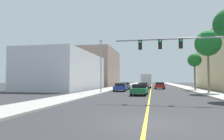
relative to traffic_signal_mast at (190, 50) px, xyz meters
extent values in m
plane|color=#2D2D30|center=(-3.50, 33.10, -4.52)|extent=(192.00, 192.00, 0.00)
cube|color=#9E9B93|center=(-11.82, 33.10, -4.45)|extent=(3.45, 168.00, 0.15)
cube|color=#B2ADA3|center=(4.82, 33.10, -4.45)|extent=(3.45, 168.00, 0.15)
cube|color=yellow|center=(-3.50, 33.10, -4.52)|extent=(0.16, 144.00, 0.01)
cube|color=silver|center=(-20.66, 20.40, -0.85)|extent=(10.85, 21.17, 7.35)
cube|color=gray|center=(-22.28, 45.89, 1.39)|extent=(14.10, 20.52, 11.82)
cylinder|color=gray|center=(-1.49, 0.01, 1.01)|extent=(9.97, 0.14, 0.14)
cube|color=black|center=(-0.74, 0.01, 0.56)|extent=(0.32, 0.24, 0.84)
sphere|color=green|center=(-0.74, -0.13, 0.81)|extent=(0.20, 0.20, 0.20)
cube|color=black|center=(-2.48, 0.01, 0.56)|extent=(0.32, 0.24, 0.84)
sphere|color=green|center=(-2.48, -0.13, 0.81)|extent=(0.20, 0.20, 0.20)
cube|color=black|center=(-4.23, 0.01, 0.56)|extent=(0.32, 0.24, 0.84)
sphere|color=green|center=(-4.23, -0.13, 0.81)|extent=(0.20, 0.20, 0.20)
cube|color=#147233|center=(1.50, 0.01, 1.26)|extent=(1.10, 0.04, 0.28)
cylinder|color=gray|center=(-10.60, 10.43, -0.66)|extent=(0.16, 0.16, 7.43)
cube|color=beige|center=(-10.60, 10.43, 3.20)|extent=(0.56, 0.28, 0.20)
cone|color=#195B23|center=(3.52, 3.75, 2.87)|extent=(0.47, 1.43, 1.03)
cylinder|color=brown|center=(4.70, 12.72, -0.85)|extent=(0.29, 0.29, 7.05)
sphere|color=#1E6B28|center=(4.70, 12.72, 2.68)|extent=(3.65, 3.65, 3.65)
cone|color=#1E6B28|center=(5.78, 12.87, 2.48)|extent=(0.62, 1.61, 1.63)
cone|color=#1E6B28|center=(4.57, 13.81, 2.48)|extent=(1.84, 0.66, 1.29)
cone|color=#1E6B28|center=(3.60, 12.73, 2.48)|extent=(0.45, 1.60, 1.62)
cone|color=#1E6B28|center=(4.49, 11.65, 2.48)|extent=(1.79, 0.77, 1.50)
cylinder|color=brown|center=(4.60, 21.72, -1.62)|extent=(0.31, 0.31, 5.51)
sphere|color=#1E6B28|center=(4.60, 21.72, 1.14)|extent=(2.50, 2.50, 2.50)
cone|color=#1E6B28|center=(5.34, 21.79, 0.94)|extent=(0.54, 1.25, 1.07)
cone|color=#1E6B28|center=(4.94, 22.39, 0.94)|extent=(1.38, 0.97, 1.37)
cone|color=#1E6B28|center=(4.30, 22.41, 0.94)|extent=(1.15, 0.77, 1.29)
cone|color=#1E6B28|center=(3.85, 21.80, 0.94)|extent=(0.55, 1.24, 1.16)
cone|color=#1E6B28|center=(4.19, 21.09, 0.94)|extent=(1.09, 0.87, 1.37)
cone|color=#1E6B28|center=(4.86, 21.01, 0.94)|extent=(1.14, 0.73, 1.24)
cube|color=black|center=(-4.88, 19.40, -3.88)|extent=(1.92, 4.42, 0.65)
cube|color=black|center=(-4.88, 19.28, -3.33)|extent=(1.65, 2.24, 0.45)
cylinder|color=black|center=(-5.65, 21.06, -4.20)|extent=(0.24, 0.65, 0.64)
cylinder|color=black|center=(-4.03, 21.02, -4.20)|extent=(0.24, 0.65, 0.64)
cylinder|color=black|center=(-5.73, 17.79, -4.20)|extent=(0.24, 0.65, 0.64)
cylinder|color=black|center=(-4.11, 17.75, -4.20)|extent=(0.24, 0.65, 0.64)
cube|color=#196638|center=(-4.80, 7.56, -3.91)|extent=(2.05, 4.33, 0.59)
cube|color=black|center=(-4.79, 7.63, -3.37)|extent=(1.73, 1.87, 0.49)
cylinder|color=black|center=(-5.57, 9.17, -4.20)|extent=(0.25, 0.65, 0.64)
cylinder|color=black|center=(-3.89, 9.10, -4.20)|extent=(0.25, 0.65, 0.64)
cylinder|color=black|center=(-5.70, 6.01, -4.20)|extent=(0.25, 0.65, 0.64)
cylinder|color=black|center=(-4.02, 5.94, -4.20)|extent=(0.25, 0.65, 0.64)
cube|color=red|center=(-1.72, 25.74, -3.89)|extent=(2.08, 4.03, 0.63)
cube|color=black|center=(-1.72, 25.77, -3.34)|extent=(1.78, 2.11, 0.48)
cylinder|color=black|center=(-2.64, 27.14, -4.20)|extent=(0.24, 0.65, 0.64)
cylinder|color=black|center=(-0.89, 27.20, -4.20)|extent=(0.24, 0.65, 0.64)
cylinder|color=black|center=(-2.54, 24.27, -4.20)|extent=(0.24, 0.65, 0.64)
cylinder|color=black|center=(-0.80, 24.33, -4.20)|extent=(0.24, 0.65, 0.64)
cube|color=slate|center=(-8.70, 23.26, -3.88)|extent=(1.95, 4.20, 0.65)
cube|color=black|center=(-8.70, 23.29, -3.34)|extent=(1.65, 1.88, 0.43)
cylinder|color=black|center=(-7.85, 21.77, -4.20)|extent=(0.24, 0.65, 0.64)
cylinder|color=black|center=(-9.45, 21.71, -4.20)|extent=(0.24, 0.65, 0.64)
cylinder|color=black|center=(-7.95, 24.80, -4.20)|extent=(0.24, 0.65, 0.64)
cylinder|color=black|center=(-9.56, 24.75, -4.20)|extent=(0.24, 0.65, 0.64)
cube|color=#1E389E|center=(-8.52, 15.62, -3.91)|extent=(2.07, 4.41, 0.59)
cube|color=black|center=(-8.53, 15.96, -3.38)|extent=(1.77, 2.28, 0.46)
cylinder|color=black|center=(-7.61, 14.03, -4.20)|extent=(0.24, 0.65, 0.64)
cylinder|color=black|center=(-9.33, 13.97, -4.20)|extent=(0.24, 0.65, 0.64)
cylinder|color=black|center=(-7.72, 17.27, -4.20)|extent=(0.24, 0.65, 0.64)
cylinder|color=black|center=(-9.44, 17.22, -4.20)|extent=(0.24, 0.65, 0.64)
cube|color=silver|center=(-4.80, 34.95, -3.27)|extent=(2.46, 2.30, 1.60)
cube|color=silver|center=(-4.69, 30.98, -2.67)|extent=(2.56, 5.79, 2.80)
cylinder|color=black|center=(-5.85, 34.92, -4.07)|extent=(0.31, 0.91, 0.90)
cylinder|color=black|center=(-3.75, 34.98, -4.07)|extent=(0.31, 0.91, 0.90)
cylinder|color=black|center=(-5.70, 29.52, -4.07)|extent=(0.31, 0.91, 0.90)
cylinder|color=black|center=(-3.60, 29.58, -4.07)|extent=(0.31, 0.91, 0.90)
camera|label=1|loc=(-3.17, -18.11, -2.58)|focal=32.20mm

